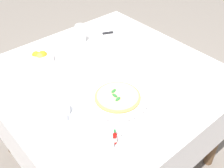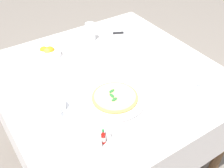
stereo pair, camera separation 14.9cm
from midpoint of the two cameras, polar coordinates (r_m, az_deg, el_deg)
The scene contains 15 objects.
ground_plane at distance 2.13m, azimuth 1.66°, elevation -14.42°, with size 8.00×8.00×0.00m, color slate.
dining_table at distance 1.67m, azimuth 2.05°, elevation -1.57°, with size 1.21×1.21×0.75m.
pizza_plate at distance 1.42m, azimuth 3.62°, elevation -3.18°, with size 0.31×0.31×0.02m.
pizza at distance 1.41m, azimuth 3.63°, elevation -2.76°, with size 0.23×0.23×0.02m.
coffee_cup_far_right at distance 1.56m, azimuth 18.21°, elevation -0.05°, with size 0.13×0.13×0.06m.
coffee_cup_back_corner at distance 1.69m, azimuth 19.96°, elevation 2.79°, with size 0.13×0.13×0.06m.
coffee_cup_center_back at distance 1.37m, azimuth -7.91°, elevation -4.49°, with size 0.13×0.13×0.06m.
water_glass_right_edge at distance 1.89m, azimuth -2.14°, elevation 10.30°, with size 0.07×0.07×0.12m.
napkin_folded at distance 1.97m, azimuth 4.83°, elevation 9.96°, with size 0.25×0.19×0.02m.
dinner_knife at distance 1.96m, azimuth 4.93°, elevation 10.32°, with size 0.19×0.10×0.01m.
citrus_bowl at distance 1.76m, azimuth -10.51°, elevation 6.23°, with size 0.15×0.15×0.07m.
hot_sauce_bottle at distance 1.21m, azimuth 1.79°, elevation -10.98°, with size 0.02×0.02×0.08m.
salt_shaker at distance 1.23m, azimuth 2.60°, elevation -10.40°, with size 0.03×0.03×0.06m.
pepper_shaker at distance 1.20m, azimuth 0.94°, elevation -12.13°, with size 0.03×0.03×0.06m.
menu_card at distance 1.33m, azimuth 14.24°, elevation -6.88°, with size 0.04×0.08×0.06m.
Camera 2 is at (-0.69, -1.07, 1.71)m, focal length 44.90 mm.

